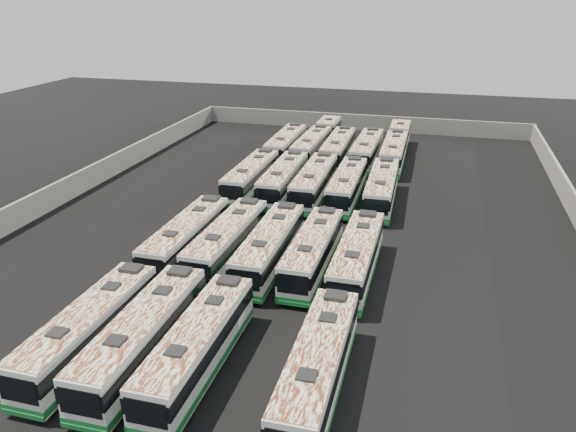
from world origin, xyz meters
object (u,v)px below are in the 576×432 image
object	(u,v)px
bus_back_far_left	(286,145)
bus_back_center	(338,149)
bus_midfront_far_left	(187,238)
bus_front_far_left	(90,329)
bus_back_left	(317,141)
bus_midback_center	(314,182)
bus_front_center	(198,346)
bus_midback_far_left	(251,177)
bus_midfront_left	(227,241)
bus_midfront_far_right	(357,257)
bus_back_right	(367,151)
bus_midback_right	(347,186)
bus_midfront_center	(270,247)
bus_front_far_right	(318,367)
bus_front_left	(143,336)
bus_midback_far_right	(382,189)
bus_back_far_right	(396,146)
bus_midfront_right	(313,252)
bus_midback_left	(283,180)

from	to	relation	value
bus_back_far_left	bus_back_center	size ratio (longest dim) A/B	1.00
bus_midfront_far_left	bus_back_far_left	world-z (taller)	bus_back_far_left
bus_front_far_left	bus_back_left	world-z (taller)	bus_back_left
bus_midback_center	bus_midfront_far_left	bearing A→B (deg)	-113.48
bus_front_center	bus_midback_far_left	distance (m)	27.52
bus_midfront_left	bus_back_left	world-z (taller)	bus_midfront_left
bus_midfront_far_right	bus_back_right	world-z (taller)	bus_back_right
bus_midfront_far_left	bus_midback_right	distance (m)	17.30
bus_midback_right	bus_back_center	size ratio (longest dim) A/B	0.97
bus_midfront_center	bus_front_center	bearing A→B (deg)	-90.87
bus_midback_far_left	bus_front_center	bearing A→B (deg)	-76.90
bus_front_far_right	bus_back_left	distance (m)	43.15
bus_front_left	bus_front_center	size ratio (longest dim) A/B	1.04
bus_midfront_center	bus_midback_far_right	world-z (taller)	bus_midback_far_right
bus_midback_right	bus_back_left	bearing A→B (deg)	111.36
bus_front_center	bus_midback_right	distance (m)	26.85
bus_midfront_center	bus_back_far_right	bearing A→B (deg)	78.12
bus_front_far_right	bus_midfront_right	size ratio (longest dim) A/B	1.01
bus_midback_center	bus_midback_right	size ratio (longest dim) A/B	1.04
bus_midfront_center	bus_midback_left	world-z (taller)	bus_midback_left
bus_midfront_left	bus_midback_center	size ratio (longest dim) A/B	0.99
bus_midback_center	bus_back_center	bearing A→B (deg)	89.46
bus_front_center	bus_midfront_far_right	distance (m)	13.66
bus_midback_right	bus_midback_far_left	bearing A→B (deg)	178.67
bus_midfront_center	bus_midback_far_right	size ratio (longest dim) A/B	0.99
bus_front_center	bus_midback_far_right	bearing A→B (deg)	76.76
bus_midback_left	bus_back_far_right	distance (m)	17.69
bus_midfront_left	bus_back_left	size ratio (longest dim) A/B	0.65
bus_back_far_right	bus_back_far_left	bearing A→B (deg)	-167.34
bus_midback_left	bus_back_right	distance (m)	13.80
bus_midback_center	bus_back_far_right	bearing A→B (deg)	67.26
bus_midback_center	bus_back_right	size ratio (longest dim) A/B	1.01
bus_back_far_left	bus_midfront_left	bearing A→B (deg)	-84.43
bus_back_center	bus_midback_far_right	bearing A→B (deg)	-63.70
bus_front_far_right	bus_midback_far_left	bearing A→B (deg)	114.49
bus_front_center	bus_midback_center	bearing A→B (deg)	90.01
bus_midfront_left	bus_back_right	bearing A→B (deg)	77.99
bus_back_far_left	bus_back_center	xyz separation A→B (m)	(6.12, -0.09, 0.00)
bus_midback_far_right	bus_midfront_far_left	bearing A→B (deg)	-131.93
bus_front_center	bus_back_far_right	size ratio (longest dim) A/B	0.63
bus_front_far_left	bus_midback_left	xyz separation A→B (m)	(3.13, 26.92, 0.03)
bus_front_far_left	bus_front_left	distance (m)	3.11
bus_midfront_left	bus_back_right	world-z (taller)	bus_back_right
bus_front_left	bus_midfront_center	size ratio (longest dim) A/B	1.02
bus_midfront_center	bus_midfront_left	bearing A→B (deg)	177.08
bus_midback_far_left	bus_midback_far_right	world-z (taller)	bus_midback_far_right
bus_midfront_far_right	bus_back_far_right	distance (m)	29.75
bus_front_far_left	bus_midback_far_right	xyz separation A→B (m)	(12.43, 26.78, 0.03)
bus_front_far_left	bus_midback_center	world-z (taller)	bus_midback_center
bus_back_center	bus_midfront_left	bearing A→B (deg)	-97.44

